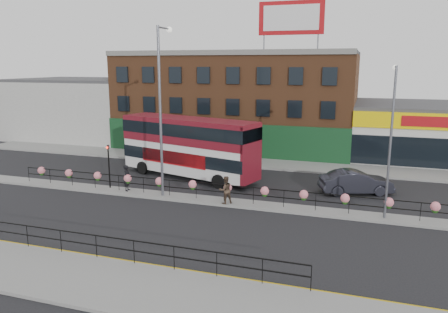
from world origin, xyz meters
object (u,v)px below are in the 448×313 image
(car, at_px, (356,182))
(pedestrian_b, at_px, (225,190))
(lamp_column_west, at_px, (162,97))
(double_decker_bus, at_px, (189,141))
(lamp_column_east, at_px, (391,129))
(pedestrian_a, at_px, (127,178))

(car, xyz_separation_m, pedestrian_b, (-7.99, -5.52, 0.22))
(car, height_order, pedestrian_b, pedestrian_b)
(car, distance_m, lamp_column_west, 14.88)
(double_decker_bus, xyz_separation_m, pedestrian_b, (5.04, -5.97, -1.91))
(double_decker_bus, relative_size, lamp_column_east, 1.38)
(double_decker_bus, distance_m, pedestrian_b, 8.05)
(double_decker_bus, xyz_separation_m, lamp_column_west, (0.35, -5.34, 3.93))
(double_decker_bus, height_order, pedestrian_a, double_decker_bus)
(pedestrian_a, xyz_separation_m, lamp_column_east, (17.43, -0.05, 4.33))
(car, height_order, pedestrian_a, pedestrian_a)
(double_decker_bus, height_order, lamp_column_west, lamp_column_west)
(car, height_order, lamp_column_east, lamp_column_east)
(double_decker_bus, relative_size, lamp_column_west, 1.08)
(lamp_column_east, bearing_deg, pedestrian_a, 179.85)
(car, xyz_separation_m, lamp_column_west, (-12.68, -4.88, 6.07))
(double_decker_bus, bearing_deg, pedestrian_b, -49.83)
(car, xyz_separation_m, pedestrian_a, (-15.60, -4.91, 0.25))
(double_decker_bus, bearing_deg, pedestrian_a, -115.64)
(pedestrian_a, distance_m, lamp_column_east, 17.96)
(pedestrian_a, distance_m, lamp_column_west, 6.51)
(double_decker_bus, height_order, car, double_decker_bus)
(car, bearing_deg, double_decker_bus, 67.46)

